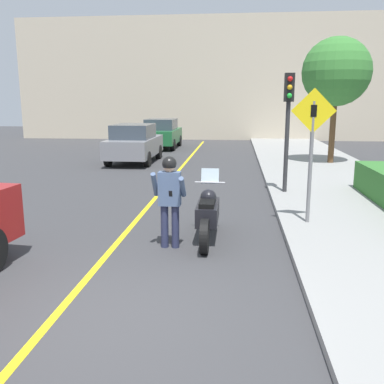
% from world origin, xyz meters
% --- Properties ---
extents(ground_plane, '(80.00, 80.00, 0.00)m').
position_xyz_m(ground_plane, '(0.00, 0.00, 0.00)').
color(ground_plane, '#38383A').
extents(road_center_line, '(0.12, 36.00, 0.01)m').
position_xyz_m(road_center_line, '(-0.60, 6.00, 0.00)').
color(road_center_line, yellow).
rests_on(road_center_line, ground).
extents(building_backdrop, '(28.00, 1.20, 8.37)m').
position_xyz_m(building_backdrop, '(0.00, 26.00, 4.18)').
color(building_backdrop, beige).
rests_on(building_backdrop, ground).
extents(motorcycle, '(0.62, 2.26, 1.30)m').
position_xyz_m(motorcycle, '(1.10, 3.24, 0.51)').
color(motorcycle, black).
rests_on(motorcycle, ground).
extents(person_biker, '(0.59, 0.47, 1.69)m').
position_xyz_m(person_biker, '(0.44, 2.67, 1.03)').
color(person_biker, '#282D4C').
rests_on(person_biker, ground).
extents(crossing_sign, '(0.91, 0.08, 2.79)m').
position_xyz_m(crossing_sign, '(3.16, 4.22, 1.80)').
color(crossing_sign, slate).
rests_on(crossing_sign, sidewalk_curb).
extents(traffic_light, '(0.26, 0.30, 3.27)m').
position_xyz_m(traffic_light, '(3.02, 7.36, 2.42)').
color(traffic_light, '#2D2D30').
rests_on(traffic_light, sidewalk_curb).
extents(street_tree, '(2.76, 2.76, 5.07)m').
position_xyz_m(street_tree, '(5.58, 13.61, 3.80)').
color(street_tree, brown).
rests_on(street_tree, sidewalk_curb).
extents(parked_car_grey, '(1.88, 4.20, 1.68)m').
position_xyz_m(parked_car_grey, '(-2.84, 13.66, 0.86)').
color(parked_car_grey, black).
rests_on(parked_car_grey, ground).
extents(parked_car_green, '(1.88, 4.20, 1.68)m').
position_xyz_m(parked_car_green, '(-2.66, 19.60, 0.86)').
color(parked_car_green, black).
rests_on(parked_car_green, ground).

